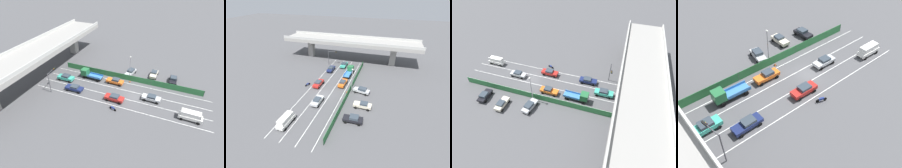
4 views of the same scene
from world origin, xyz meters
TOP-DOWN VIEW (x-y plane):
  - ground_plane at (0.00, 0.00)m, footprint 300.00×300.00m
  - lane_line_left_edge at (-5.05, 3.72)m, footprint 0.14×43.44m
  - lane_line_mid_left at (-1.68, 3.72)m, footprint 0.14×43.44m
  - lane_line_mid_right at (1.68, 3.72)m, footprint 0.14×43.44m
  - lane_line_right_edge at (5.05, 3.72)m, footprint 0.14×43.44m
  - elevated_overpass at (0.00, 27.44)m, footprint 52.77×10.13m
  - green_fence at (6.52, 3.72)m, footprint 0.10×39.54m
  - car_van_white at (-3.13, -13.29)m, footprint 2.02×4.88m
  - car_sedan_navy at (-3.39, 14.94)m, footprint 2.08×4.69m
  - car_taxi_teal at (-0.01, 19.76)m, footprint 2.07×4.64m
  - car_taxi_orange at (3.56, 6.36)m, footprint 2.02×4.70m
  - car_sedan_silver at (0.10, -4.32)m, footprint 2.03×4.43m
  - car_sedan_red at (-3.29, 3.88)m, footprint 2.06×4.66m
  - flatbed_truck_blue at (3.56, 14.59)m, footprint 2.37×6.23m
  - motorcycle at (-6.44, 2.98)m, footprint 0.86×1.87m
  - parked_sedan_dark at (10.23, -8.15)m, footprint 4.39×2.23m
  - parked_sedan_cream at (11.28, -2.63)m, footprint 4.34×2.01m
  - parked_wagon_silver at (9.77, 3.94)m, footprint 4.75×2.60m
  - traffic_light at (-5.06, 20.29)m, footprint 3.47×0.79m
  - street_lamp at (7.03, 3.41)m, footprint 0.60×0.36m
  - traffic_cone at (5.83, 2.87)m, footprint 0.47×0.47m

SIDE VIEW (x-z plane):
  - ground_plane at x=0.00m, z-range 0.00..0.00m
  - lane_line_left_edge at x=-5.05m, z-range 0.00..0.01m
  - lane_line_mid_left at x=-1.68m, z-range 0.00..0.01m
  - lane_line_mid_right at x=1.68m, z-range 0.00..0.01m
  - lane_line_right_edge at x=5.05m, z-range 0.00..0.01m
  - traffic_cone at x=5.83m, z-range -0.02..0.54m
  - motorcycle at x=-6.44m, z-range -0.01..0.93m
  - car_sedan_silver at x=0.10m, z-range 0.10..1.61m
  - green_fence at x=6.52m, z-range 0.00..1.71m
  - car_sedan_navy at x=-3.39m, z-range 0.09..1.64m
  - parked_sedan_cream at x=11.28m, z-range 0.09..1.70m
  - parked_sedan_dark at x=10.23m, z-range 0.08..1.71m
  - car_sedan_red at x=-3.29m, z-range 0.09..1.71m
  - car_taxi_orange at x=3.56m, z-range 0.07..1.75m
  - parked_wagon_silver at x=9.77m, z-range 0.08..1.75m
  - car_taxi_teal at x=-0.01m, z-range 0.09..1.79m
  - car_van_white at x=-3.13m, z-range 0.14..2.32m
  - flatbed_truck_blue at x=3.56m, z-range 0.04..2.58m
  - traffic_light at x=-5.06m, z-range 1.15..6.68m
  - street_lamp at x=7.03m, z-range 0.77..7.97m
  - elevated_overpass at x=0.00m, z-range 2.70..11.77m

